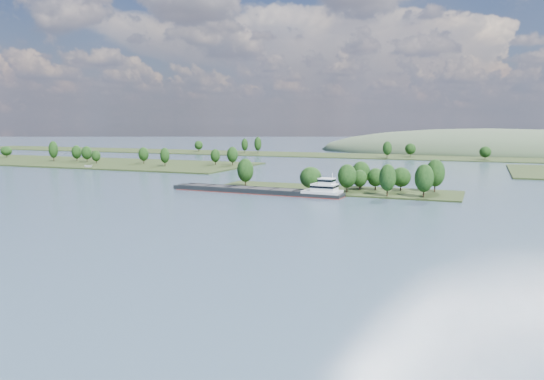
% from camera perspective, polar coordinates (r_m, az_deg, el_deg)
% --- Properties ---
extents(ground, '(1800.00, 1800.00, 0.00)m').
position_cam_1_polar(ground, '(161.51, 1.11, -2.66)').
color(ground, '#344B59').
rests_on(ground, ground).
extents(tree_island, '(100.00, 30.53, 14.20)m').
position_cam_1_polar(tree_island, '(215.03, 8.39, 0.85)').
color(tree_island, black).
rests_on(tree_island, ground).
extents(left_bank, '(300.00, 80.00, 15.64)m').
position_cam_1_polar(left_bank, '(406.57, -22.72, 2.94)').
color(left_bank, black).
rests_on(left_bank, ground).
extents(back_shoreline, '(900.00, 60.00, 15.60)m').
position_cam_1_polar(back_shoreline, '(431.97, 15.58, 3.45)').
color(back_shoreline, black).
rests_on(back_shoreline, ground).
extents(hill_west, '(320.00, 160.00, 44.00)m').
position_cam_1_polar(hill_west, '(529.55, 22.25, 3.77)').
color(hill_west, '#3A4B34').
rests_on(hill_west, ground).
extents(cargo_barge, '(72.59, 11.96, 9.77)m').
position_cam_1_polar(cargo_barge, '(208.64, -0.54, -0.04)').
color(cargo_barge, black).
rests_on(cargo_barge, ground).
extents(motorboat, '(5.99, 2.26, 2.31)m').
position_cam_1_polar(motorboat, '(339.83, -19.14, 2.41)').
color(motorboat, silver).
rests_on(motorboat, ground).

